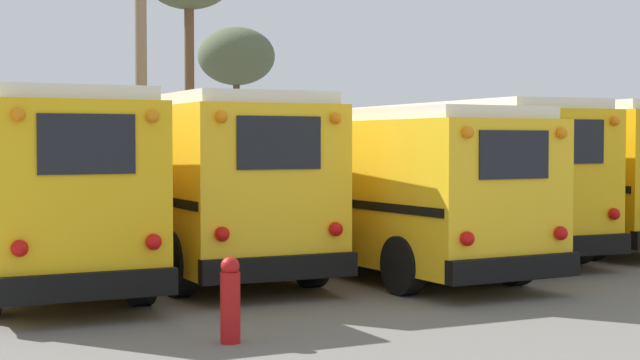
{
  "coord_description": "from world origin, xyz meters",
  "views": [
    {
      "loc": [
        -8.59,
        -18.23,
        2.39
      ],
      "look_at": [
        0.0,
        -0.13,
        1.62
      ],
      "focal_mm": 55.0,
      "sensor_mm": 36.0,
      "label": 1
    }
  ],
  "objects_px": {
    "school_bus_1": "(181,177)",
    "school_bus_3": "(436,172)",
    "bare_tree_0": "(236,58)",
    "school_bus_0": "(17,180)",
    "school_bus_4": "(533,169)",
    "school_bus_2": "(340,182)",
    "utility_pole": "(141,75)",
    "fire_hydrant": "(230,300)"
  },
  "relations": [
    {
      "from": "school_bus_1",
      "to": "bare_tree_0",
      "type": "bearing_deg",
      "value": 66.52
    },
    {
      "from": "school_bus_0",
      "to": "school_bus_2",
      "type": "height_order",
      "value": "school_bus_0"
    },
    {
      "from": "bare_tree_0",
      "to": "fire_hydrant",
      "type": "bearing_deg",
      "value": -110.68
    },
    {
      "from": "school_bus_0",
      "to": "school_bus_2",
      "type": "xyz_separation_m",
      "value": [
        6.03,
        -0.71,
        -0.11
      ]
    },
    {
      "from": "school_bus_4",
      "to": "utility_pole",
      "type": "xyz_separation_m",
      "value": [
        -7.24,
        8.5,
        2.55
      ]
    },
    {
      "from": "school_bus_2",
      "to": "school_bus_3",
      "type": "xyz_separation_m",
      "value": [
        3.01,
        1.27,
        0.13
      ]
    },
    {
      "from": "school_bus_0",
      "to": "bare_tree_0",
      "type": "height_order",
      "value": "bare_tree_0"
    },
    {
      "from": "school_bus_2",
      "to": "bare_tree_0",
      "type": "distance_m",
      "value": 20.48
    },
    {
      "from": "school_bus_4",
      "to": "utility_pole",
      "type": "height_order",
      "value": "utility_pole"
    },
    {
      "from": "school_bus_0",
      "to": "school_bus_2",
      "type": "bearing_deg",
      "value": -6.72
    },
    {
      "from": "school_bus_4",
      "to": "bare_tree_0",
      "type": "xyz_separation_m",
      "value": [
        -0.93,
        17.65,
        4.0
      ]
    },
    {
      "from": "school_bus_0",
      "to": "school_bus_3",
      "type": "height_order",
      "value": "school_bus_3"
    },
    {
      "from": "school_bus_1",
      "to": "school_bus_3",
      "type": "height_order",
      "value": "school_bus_3"
    },
    {
      "from": "bare_tree_0",
      "to": "fire_hydrant",
      "type": "xyz_separation_m",
      "value": [
        -9.7,
        -25.68,
        -5.22
      ]
    },
    {
      "from": "bare_tree_0",
      "to": "school_bus_1",
      "type": "bearing_deg",
      "value": -113.48
    },
    {
      "from": "school_bus_2",
      "to": "school_bus_3",
      "type": "height_order",
      "value": "school_bus_3"
    },
    {
      "from": "school_bus_1",
      "to": "bare_tree_0",
      "type": "distance_m",
      "value": 20.76
    },
    {
      "from": "school_bus_1",
      "to": "bare_tree_0",
      "type": "relative_size",
      "value": 1.37
    },
    {
      "from": "school_bus_2",
      "to": "fire_hydrant",
      "type": "xyz_separation_m",
      "value": [
        -4.6,
        -6.28,
        -1.09
      ]
    },
    {
      "from": "school_bus_2",
      "to": "bare_tree_0",
      "type": "height_order",
      "value": "bare_tree_0"
    },
    {
      "from": "utility_pole",
      "to": "fire_hydrant",
      "type": "bearing_deg",
      "value": -101.56
    },
    {
      "from": "utility_pole",
      "to": "fire_hydrant",
      "type": "distance_m",
      "value": 17.29
    },
    {
      "from": "school_bus_4",
      "to": "bare_tree_0",
      "type": "bearing_deg",
      "value": 93.01
    },
    {
      "from": "bare_tree_0",
      "to": "school_bus_3",
      "type": "bearing_deg",
      "value": -96.57
    },
    {
      "from": "school_bus_3",
      "to": "bare_tree_0",
      "type": "xyz_separation_m",
      "value": [
        2.09,
        18.12,
        4.0
      ]
    },
    {
      "from": "school_bus_1",
      "to": "fire_hydrant",
      "type": "xyz_separation_m",
      "value": [
        -1.58,
        -7.0,
        -1.21
      ]
    },
    {
      "from": "school_bus_2",
      "to": "bare_tree_0",
      "type": "xyz_separation_m",
      "value": [
        5.1,
        19.4,
        4.14
      ]
    },
    {
      "from": "school_bus_2",
      "to": "school_bus_1",
      "type": "bearing_deg",
      "value": 166.61
    },
    {
      "from": "school_bus_0",
      "to": "fire_hydrant",
      "type": "relative_size",
      "value": 10.31
    },
    {
      "from": "school_bus_2",
      "to": "bare_tree_0",
      "type": "bearing_deg",
      "value": 75.27
    },
    {
      "from": "utility_pole",
      "to": "bare_tree_0",
      "type": "height_order",
      "value": "utility_pole"
    },
    {
      "from": "school_bus_4",
      "to": "utility_pole",
      "type": "distance_m",
      "value": 11.46
    },
    {
      "from": "bare_tree_0",
      "to": "school_bus_0",
      "type": "bearing_deg",
      "value": -120.78
    },
    {
      "from": "school_bus_0",
      "to": "bare_tree_0",
      "type": "xyz_separation_m",
      "value": [
        11.13,
        18.69,
        4.03
      ]
    },
    {
      "from": "school_bus_1",
      "to": "school_bus_2",
      "type": "distance_m",
      "value": 3.1
    },
    {
      "from": "school_bus_4",
      "to": "fire_hydrant",
      "type": "height_order",
      "value": "school_bus_4"
    },
    {
      "from": "school_bus_0",
      "to": "fire_hydrant",
      "type": "distance_m",
      "value": 7.24
    },
    {
      "from": "school_bus_0",
      "to": "school_bus_1",
      "type": "relative_size",
      "value": 1.12
    },
    {
      "from": "utility_pole",
      "to": "fire_hydrant",
      "type": "relative_size",
      "value": 8.1
    },
    {
      "from": "school_bus_3",
      "to": "utility_pole",
      "type": "bearing_deg",
      "value": 115.23
    },
    {
      "from": "school_bus_2",
      "to": "fire_hydrant",
      "type": "relative_size",
      "value": 10.44
    },
    {
      "from": "school_bus_1",
      "to": "school_bus_4",
      "type": "xyz_separation_m",
      "value": [
        9.04,
        1.03,
        0.02
      ]
    }
  ]
}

